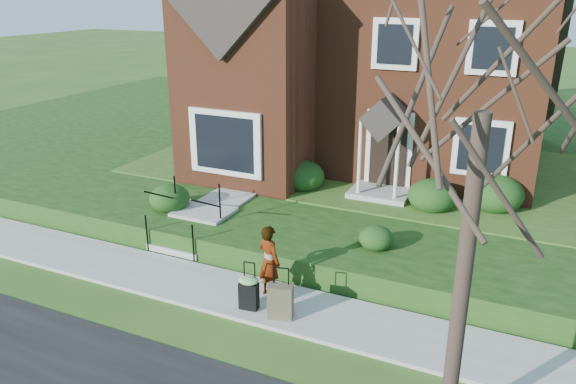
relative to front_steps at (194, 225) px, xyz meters
The scene contains 11 objects.
ground 3.14m from the front_steps, 36.42° to the right, with size 120.00×120.00×0.00m, color #2D5119.
sidewalk 3.14m from the front_steps, 36.42° to the right, with size 60.00×1.60×0.08m, color #9E9B93.
terrace 11.15m from the front_steps, 54.33° to the left, with size 44.00×20.00×0.60m, color #15370F.
walkway 3.16m from the front_steps, 90.00° to the left, with size 1.20×6.00×0.06m, color #9E9B93.
main_house 9.41m from the front_steps, 73.56° to the left, with size 10.40×10.20×9.40m.
front_steps is the anchor object (origin of this frame).
foundation_shrubs 3.94m from the front_steps, 50.68° to the left, with size 9.77×4.79×1.00m.
woman 3.36m from the front_steps, 29.38° to the right, with size 0.56×0.37×1.53m, color #999999.
suitcase_black 3.56m from the front_steps, 39.04° to the right, with size 0.44×0.38×0.98m.
suitcase_olive 4.14m from the front_steps, 33.24° to the right, with size 0.52×0.37×1.02m.
tree_verge 9.12m from the front_steps, 29.87° to the right, with size 5.08×5.08×7.26m.
Camera 1 is at (4.96, -8.71, 5.97)m, focal length 35.00 mm.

